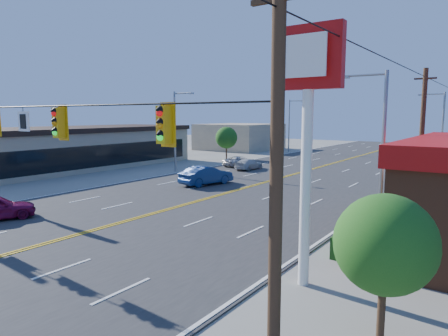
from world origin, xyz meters
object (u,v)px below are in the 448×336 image
Objects in this scene: kfc_pylon at (308,104)px; car_silver at (240,162)px; car_blue at (206,176)px; car_white at (249,165)px; signal_span at (7,135)px.

car_silver is at bearing 126.82° from kfc_pylon.
car_blue is at bearing 122.77° from car_silver.
kfc_pylon is 31.32m from car_silver.
car_silver is (-18.48, 24.69, -5.48)m from kfc_pylon.
kfc_pylon is 28.78m from car_white.
kfc_pylon reaches higher than car_silver.
car_white is at bearing 125.38° from kfc_pylon.
car_silver is (-4.09, 11.40, -0.20)m from car_blue.
kfc_pylon is 2.11× the size of car_silver.
signal_span reaches higher than car_blue.
kfc_pylon reaches higher than car_white.
car_blue is 12.11m from car_silver.
car_blue is at bearing 100.52° from car_white.
car_silver is (-7.36, 28.69, -4.33)m from signal_span.
car_silver is (-2.12, 1.65, 0.00)m from car_white.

